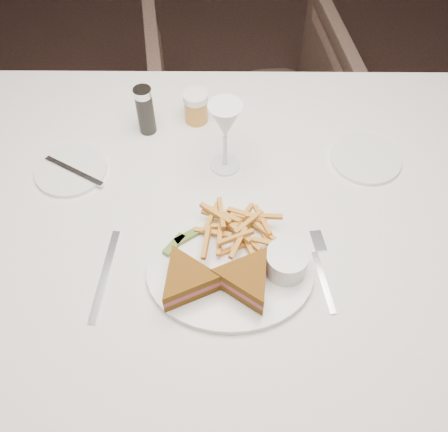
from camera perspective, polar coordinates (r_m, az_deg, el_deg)
ground at (r=1.77m, az=0.47°, el=-10.24°), size 5.00×5.00×0.00m
table at (r=1.37m, az=-0.01°, el=-9.01°), size 1.43×0.96×0.75m
chair_far at (r=1.91m, az=2.53°, el=12.85°), size 0.77×0.73×0.70m
table_setting at (r=0.99m, az=0.14°, el=-0.54°), size 0.83×0.65×0.18m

